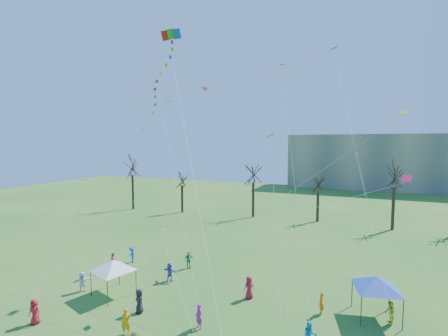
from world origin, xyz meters
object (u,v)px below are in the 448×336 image
at_px(big_box_kite, 162,87).
at_px(canopy_tent_blue, 377,283).
at_px(distant_building, 404,162).
at_px(canopy_tent_white, 113,265).

height_order(big_box_kite, canopy_tent_blue, big_box_kite).
bearing_deg(distant_building, canopy_tent_blue, -99.11).
bearing_deg(canopy_tent_blue, big_box_kite, -173.72).
height_order(big_box_kite, canopy_tent_white, big_box_kite).
bearing_deg(distant_building, canopy_tent_white, -112.46).
bearing_deg(canopy_tent_white, distant_building, 67.54).
bearing_deg(big_box_kite, distant_building, 69.05).
relative_size(big_box_kite, canopy_tent_white, 6.58).
relative_size(canopy_tent_white, canopy_tent_blue, 0.94).
distance_m(big_box_kite, canopy_tent_blue, 22.32).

